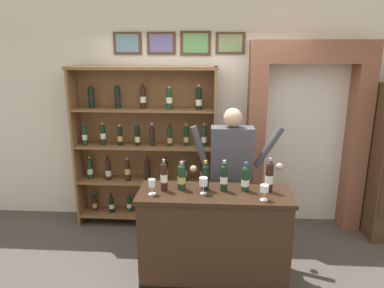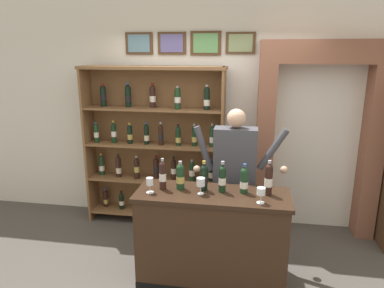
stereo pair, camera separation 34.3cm
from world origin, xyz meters
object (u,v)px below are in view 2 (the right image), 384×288
Objects in this scene: tasting_counter at (212,238)px; shopkeeper at (235,167)px; tasting_bottle_vin_santo at (269,179)px; wine_glass_spare at (150,183)px; wine_glass_center at (201,183)px; wine_glass_left at (261,192)px; tasting_bottle_grappa at (222,178)px; tasting_bottle_brunello at (204,177)px; tasting_bottle_prosecco at (163,175)px; tasting_bottle_riserva at (244,180)px; tasting_bottle_chianti at (180,176)px; wine_shelf at (155,143)px.

tasting_counter is 0.81m from shopkeeper.
tasting_bottle_vin_santo is 1.12m from wine_glass_spare.
wine_glass_center is 0.56m from wine_glass_left.
tasting_bottle_grappa is 1.90× the size of wine_glass_center.
tasting_bottle_brunello is 0.89× the size of tasting_bottle_vin_santo.
tasting_bottle_prosecco reaches higher than tasting_bottle_riserva.
tasting_bottle_chianti is at bearing 155.89° from wine_glass_center.
tasting_bottle_grappa is at bearing -179.18° from tasting_bottle_vin_santo.
tasting_bottle_brunello is 0.52m from wine_glass_spare.
tasting_bottle_grappa is 1.06× the size of tasting_bottle_riserva.
tasting_bottle_brunello is at bearing 5.71° from tasting_bottle_prosecco.
tasting_bottle_vin_santo is at bearing -0.55° from tasting_bottle_brunello.
tasting_bottle_prosecco is 2.16× the size of wine_glass_left.
tasting_bottle_vin_santo reaches higher than tasting_bottle_chianti.
wine_glass_center is at bearing -116.31° from shopkeeper.
wine_glass_left is (0.36, -0.20, -0.03)m from tasting_bottle_grappa.
tasting_counter is at bearing -53.64° from wine_shelf.
wine_shelf is 13.98× the size of wine_glass_spare.
wine_shelf reaches higher than wine_glass_left.
tasting_bottle_grappa is 0.43m from tasting_bottle_vin_santo.
wine_shelf is 1.27m from shopkeeper.
tasting_bottle_riserva is at bearing 14.16° from wine_glass_center.
tasting_bottle_brunello reaches higher than tasting_bottle_chianti.
tasting_bottle_prosecco is 0.17m from tasting_bottle_chianti.
tasting_counter is 0.82m from tasting_bottle_vin_santo.
shopkeeper reaches higher than wine_glass_left.
tasting_bottle_prosecco is 1.09× the size of tasting_bottle_riserva.
tasting_counter is 0.80m from tasting_bottle_prosecco.
shopkeeper reaches higher than tasting_bottle_chianti.
tasting_counter is 4.37× the size of tasting_bottle_vin_santo.
wine_glass_center is at bearing -158.80° from tasting_counter.
tasting_bottle_brunello is at bearing -119.42° from shopkeeper.
wine_glass_center is at bearing -57.85° from wine_shelf.
wine_glass_spare is (-0.48, -0.04, -0.01)m from wine_glass_center.
tasting_bottle_brunello is 0.97× the size of tasting_bottle_grappa.
wine_glass_center is (-0.40, -0.10, -0.02)m from tasting_bottle_riserva.
wine_shelf is 7.25× the size of tasting_bottle_riserva.
tasting_bottle_prosecco is at bearing -141.86° from shopkeeper.
wine_glass_spare is at bearing -76.64° from wine_shelf.
tasting_bottle_vin_santo is (1.42, -1.17, 0.01)m from wine_shelf.
tasting_bottle_vin_santo reaches higher than tasting_counter.
tasting_bottle_chianti is (-0.51, -0.49, 0.04)m from shopkeeper.
tasting_bottle_vin_santo is at bearing 8.60° from wine_glass_center.
tasting_bottle_riserva is at bearing 0.45° from tasting_bottle_chianti.
tasting_bottle_chianti reaches higher than wine_glass_spare.
tasting_bottle_grappa is at bearing -176.49° from tasting_bottle_riserva.
tasting_bottle_chianti is 1.76× the size of wine_glass_center.
wine_shelf reaches higher than wine_glass_spare.
wine_glass_left is at bearing -15.15° from tasting_bottle_chianti.
tasting_counter is 9.11× the size of wine_glass_center.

